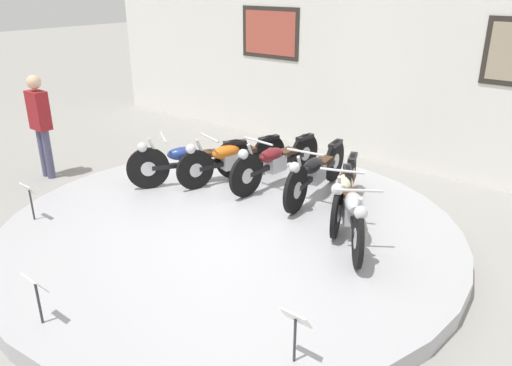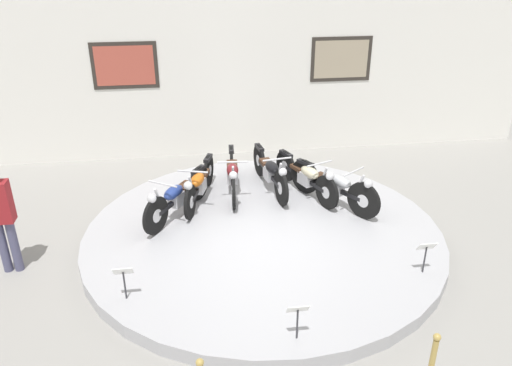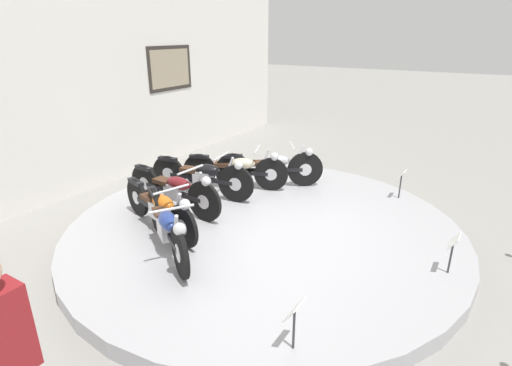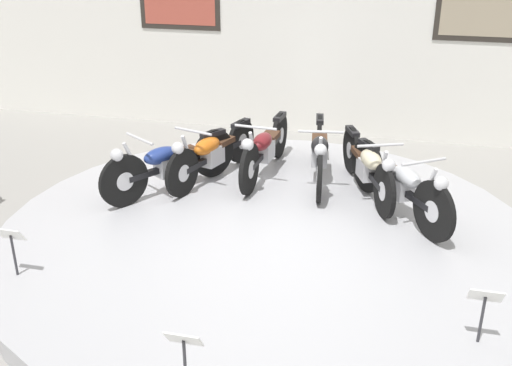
# 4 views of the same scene
# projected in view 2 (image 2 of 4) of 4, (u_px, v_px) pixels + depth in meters

# --- Properties ---
(ground_plane) EXTENTS (60.00, 60.00, 0.00)m
(ground_plane) POSITION_uv_depth(u_px,v_px,m) (263.00, 239.00, 8.40)
(ground_plane) COLOR gray
(display_platform) EXTENTS (5.89, 5.89, 0.21)m
(display_platform) POSITION_uv_depth(u_px,v_px,m) (263.00, 234.00, 8.36)
(display_platform) COLOR #ADADB2
(display_platform) RESTS_ON ground_plane
(back_wall) EXTENTS (14.00, 0.22, 3.92)m
(back_wall) POSITION_uv_depth(u_px,v_px,m) (236.00, 70.00, 11.18)
(back_wall) COLOR white
(back_wall) RESTS_ON ground_plane
(motorcycle_blue) EXTENTS (1.14, 1.70, 0.80)m
(motorcycle_blue) POSITION_uv_depth(u_px,v_px,m) (177.00, 196.00, 8.55)
(motorcycle_blue) COLOR black
(motorcycle_blue) RESTS_ON display_platform
(motorcycle_orange) EXTENTS (0.69, 1.89, 0.78)m
(motorcycle_orange) POSITION_uv_depth(u_px,v_px,m) (199.00, 183.00, 9.05)
(motorcycle_orange) COLOR black
(motorcycle_orange) RESTS_ON display_platform
(motorcycle_maroon) EXTENTS (0.54, 1.99, 0.80)m
(motorcycle_maroon) POSITION_uv_depth(u_px,v_px,m) (232.00, 173.00, 9.39)
(motorcycle_maroon) COLOR black
(motorcycle_maroon) RESTS_ON display_platform
(motorcycle_black) EXTENTS (0.54, 1.99, 0.80)m
(motorcycle_black) POSITION_uv_depth(u_px,v_px,m) (270.00, 171.00, 9.48)
(motorcycle_black) COLOR black
(motorcycle_black) RESTS_ON display_platform
(motorcycle_cream) EXTENTS (0.80, 1.86, 0.79)m
(motorcycle_cream) POSITION_uv_depth(u_px,v_px,m) (307.00, 176.00, 9.31)
(motorcycle_cream) COLOR black
(motorcycle_cream) RESTS_ON display_platform
(motorcycle_silver) EXTENTS (1.19, 1.69, 0.81)m
(motorcycle_silver) POSITION_uv_depth(u_px,v_px,m) (335.00, 185.00, 8.90)
(motorcycle_silver) COLOR black
(motorcycle_silver) RESTS_ON display_platform
(info_placard_front_left) EXTENTS (0.26, 0.11, 0.51)m
(info_placard_front_left) POSITION_uv_depth(u_px,v_px,m) (123.00, 276.00, 6.51)
(info_placard_front_left) COLOR #333338
(info_placard_front_left) RESTS_ON display_platform
(info_placard_front_centre) EXTENTS (0.26, 0.11, 0.51)m
(info_placard_front_centre) POSITION_uv_depth(u_px,v_px,m) (298.00, 314.00, 5.83)
(info_placard_front_centre) COLOR #333338
(info_placard_front_centre) RESTS_ON display_platform
(info_placard_front_right) EXTENTS (0.26, 0.11, 0.51)m
(info_placard_front_right) POSITION_uv_depth(u_px,v_px,m) (426.00, 250.00, 7.05)
(info_placard_front_right) COLOR #333338
(info_placard_front_right) RESTS_ON display_platform
(visitor_standing) EXTENTS (0.36, 0.23, 1.74)m
(visitor_standing) POSITION_uv_depth(u_px,v_px,m) (0.00, 213.00, 7.19)
(visitor_standing) COLOR #4C4C6B
(visitor_standing) RESTS_ON ground_plane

